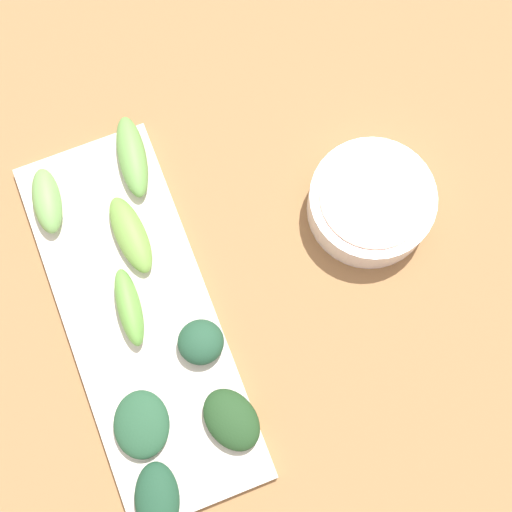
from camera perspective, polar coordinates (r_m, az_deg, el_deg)
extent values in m
cube|color=olive|center=(0.80, -1.21, -0.31)|extent=(2.10, 2.10, 0.02)
cylinder|color=white|center=(0.80, 8.66, 3.99)|extent=(0.13, 0.13, 0.04)
cylinder|color=maroon|center=(0.79, 8.77, 4.21)|extent=(0.11, 0.11, 0.03)
cube|color=silver|center=(0.78, -8.80, -4.60)|extent=(0.15, 0.40, 0.01)
ellipsoid|color=#1E482F|center=(0.76, -7.51, -17.79)|extent=(0.06, 0.08, 0.02)
ellipsoid|color=#73AC57|center=(0.81, -15.56, 4.05)|extent=(0.04, 0.08, 0.03)
ellipsoid|color=#65A743|center=(0.77, -9.59, -3.84)|extent=(0.03, 0.08, 0.03)
ellipsoid|color=#68A34B|center=(0.81, -9.36, 7.44)|extent=(0.04, 0.10, 0.02)
ellipsoid|color=#265335|center=(0.76, -8.67, -12.51)|extent=(0.07, 0.08, 0.02)
ellipsoid|color=#6D9F41|center=(0.79, -9.48, 1.60)|extent=(0.04, 0.09, 0.02)
ellipsoid|color=#224521|center=(0.75, -1.87, -12.30)|extent=(0.07, 0.08, 0.02)
ellipsoid|color=#234E34|center=(0.75, -4.21, -6.53)|extent=(0.05, 0.05, 0.03)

